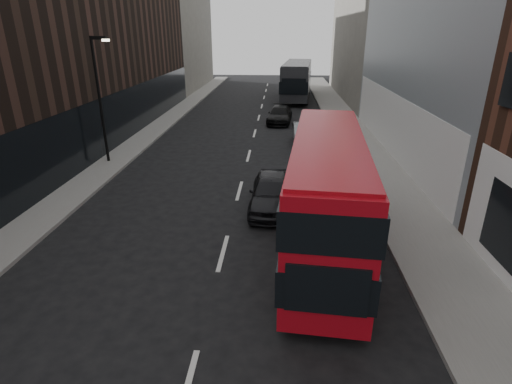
% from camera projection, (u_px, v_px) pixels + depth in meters
% --- Properties ---
extents(sidewalk_right, '(3.00, 80.00, 0.15)m').
position_uv_depth(sidewalk_right, '(354.00, 137.00, 29.61)').
color(sidewalk_right, slate).
rests_on(sidewalk_right, ground).
extents(sidewalk_left, '(2.00, 80.00, 0.15)m').
position_uv_depth(sidewalk_left, '(149.00, 134.00, 30.47)').
color(sidewalk_left, slate).
rests_on(sidewalk_left, ground).
extents(building_victorian, '(6.50, 24.00, 21.00)m').
position_uv_depth(building_victorian, '(369.00, 8.00, 43.37)').
color(building_victorian, '#615C56').
rests_on(building_victorian, ground).
extents(building_left_mid, '(5.00, 24.00, 14.00)m').
position_uv_depth(building_left_mid, '(118.00, 36.00, 32.69)').
color(building_left_mid, black).
rests_on(building_left_mid, ground).
extents(building_left_far, '(5.00, 20.00, 13.00)m').
position_uv_depth(building_left_far, '(181.00, 38.00, 53.23)').
color(building_left_far, '#615C56').
rests_on(building_left_far, ground).
extents(street_lamp, '(1.06, 0.22, 7.00)m').
position_uv_depth(street_lamp, '(100.00, 92.00, 22.47)').
color(street_lamp, black).
rests_on(street_lamp, sidewalk_left).
extents(red_bus, '(3.37, 10.45, 4.16)m').
position_uv_depth(red_bus, '(326.00, 189.00, 13.82)').
color(red_bus, '#990913').
rests_on(red_bus, ground).
extents(grey_bus, '(4.08, 12.86, 4.09)m').
position_uv_depth(grey_bus, '(297.00, 79.00, 45.91)').
color(grey_bus, black).
rests_on(grey_bus, ground).
extents(car_a, '(1.95, 4.63, 1.56)m').
position_uv_depth(car_a, '(271.00, 192.00, 17.64)').
color(car_a, black).
rests_on(car_a, ground).
extents(car_b, '(1.68, 4.53, 1.48)m').
position_uv_depth(car_b, '(305.00, 134.00, 27.59)').
color(car_b, gray).
rests_on(car_b, ground).
extents(car_c, '(2.36, 4.94, 1.39)m').
position_uv_depth(car_c, '(280.00, 115.00, 34.28)').
color(car_c, black).
rests_on(car_c, ground).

